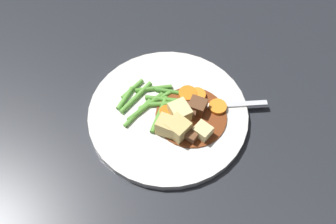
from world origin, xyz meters
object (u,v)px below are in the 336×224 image
Objects in this scene: carrot_slice_2 at (218,107)px; meat_chunk_1 at (197,106)px; carrot_slice_1 at (197,96)px; potato_chunk_3 at (168,127)px; potato_chunk_0 at (180,112)px; dinner_plate at (168,114)px; meat_chunk_0 at (188,111)px; fork at (216,106)px; potato_chunk_2 at (203,132)px; carrot_slice_0 at (188,95)px; meat_chunk_2 at (192,135)px; potato_chunk_1 at (178,128)px; carrot_slice_3 at (165,112)px.

carrot_slice_2 is 1.08× the size of meat_chunk_1.
carrot_slice_1 is at bearing 172.52° from carrot_slice_2.
potato_chunk_0 is at bearing 81.89° from potato_chunk_3.
dinner_plate is 0.05m from potato_chunk_3.
meat_chunk_0 is 0.18× the size of fork.
potato_chunk_2 is 0.06m from potato_chunk_3.
potato_chunk_2 is 0.05m from meat_chunk_0.
carrot_slice_0 is at bearing -175.56° from fork.
meat_chunk_0 is 1.24× the size of meat_chunk_2.
meat_chunk_1 reaches higher than meat_chunk_0.
meat_chunk_1 is at bearing -147.47° from carrot_slice_2.
carrot_slice_0 is at bearing 102.64° from potato_chunk_1.
carrot_slice_1 is at bearing 177.45° from fork.
carrot_slice_1 is (0.03, 0.05, 0.01)m from dinner_plate.
potato_chunk_3 reaches higher than carrot_slice_2.
potato_chunk_3 is 0.05m from meat_chunk_0.
potato_chunk_2 is at bearing -12.33° from dinner_plate.
carrot_slice_1 and carrot_slice_3 have the same top height.
fork is (0.08, 0.06, -0.00)m from carrot_slice_3.
potato_chunk_2 is at bearing -59.32° from carrot_slice_1.
carrot_slice_2 is at bearing 38.55° from meat_chunk_0.
potato_chunk_3 is at bearing -107.86° from meat_chunk_0.
meat_chunk_2 is (0.04, -0.03, -0.01)m from potato_chunk_0.
meat_chunk_0 is at bearing 121.78° from meat_chunk_2.
meat_chunk_1 is 0.04m from fork.
carrot_slice_3 is 0.04m from meat_chunk_0.
dinner_plate is at bearing -149.78° from meat_chunk_1.
potato_chunk_1 is at bearing -173.64° from meat_chunk_2.
dinner_plate is at bearing 56.45° from carrot_slice_3.
potato_chunk_3 is (0.02, -0.03, 0.01)m from carrot_slice_3.
carrot_slice_1 is 1.19× the size of carrot_slice_3.
dinner_plate is 8.14× the size of potato_chunk_1.
carrot_slice_0 is at bearing 90.57° from potato_chunk_3.
carrot_slice_3 is 0.87× the size of meat_chunk_1.
dinner_plate is 8.99× the size of carrot_slice_2.
potato_chunk_0 is at bearing 140.51° from meat_chunk_2.
dinner_plate is at bearing -145.18° from fork.
meat_chunk_1 reaches higher than carrot_slice_2.
meat_chunk_1 reaches higher than meat_chunk_2.
potato_chunk_3 is (0.00, -0.08, 0.01)m from carrot_slice_0.
potato_chunk_1 is at bearing -100.03° from meat_chunk_1.
potato_chunk_2 is at bearing -47.56° from carrot_slice_0.
potato_chunk_0 reaches higher than meat_chunk_2.
carrot_slice_0 reaches higher than fork.
potato_chunk_2 is (-0.00, -0.06, 0.01)m from carrot_slice_2.
potato_chunk_2 reaches higher than fork.
meat_chunk_2 is at bearing -39.49° from potato_chunk_0.
carrot_slice_1 is 0.09m from meat_chunk_2.
fork is (0.04, -0.00, -0.00)m from carrot_slice_1.
meat_chunk_2 is at bearing -26.47° from dinner_plate.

